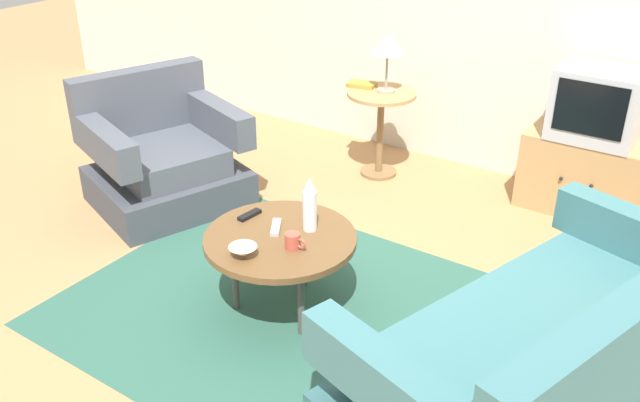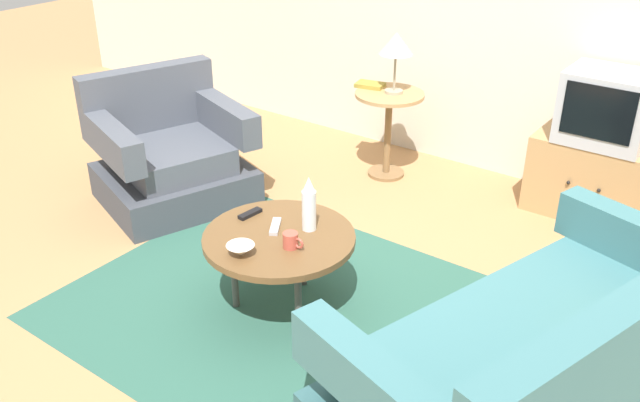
% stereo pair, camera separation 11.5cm
% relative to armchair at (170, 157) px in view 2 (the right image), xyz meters
% --- Properties ---
extents(ground_plane, '(16.00, 16.00, 0.00)m').
position_rel_armchair_xyz_m(ground_plane, '(1.53, -0.48, -0.30)').
color(ground_plane, '#AD7F51').
extents(area_rug, '(2.18, 1.85, 0.00)m').
position_rel_armchair_xyz_m(area_rug, '(1.41, -0.55, -0.30)').
color(area_rug, '#2D5B4C').
rests_on(area_rug, ground).
extents(armchair, '(1.09, 1.15, 0.85)m').
position_rel_armchair_xyz_m(armchair, '(0.00, 0.00, 0.00)').
color(armchair, '#3E424B').
rests_on(armchair, ground).
extents(couch, '(1.41, 1.97, 0.86)m').
position_rel_armchair_xyz_m(couch, '(2.78, -0.52, -0.02)').
color(couch, '#325C60').
rests_on(couch, ground).
extents(coffee_table, '(0.77, 0.77, 0.44)m').
position_rel_armchair_xyz_m(coffee_table, '(1.41, -0.55, 0.10)').
color(coffee_table, brown).
rests_on(coffee_table, ground).
extents(side_table, '(0.49, 0.49, 0.63)m').
position_rel_armchair_xyz_m(side_table, '(1.00, 1.19, 0.15)').
color(side_table, tan).
rests_on(side_table, ground).
extents(tv_stand, '(0.78, 0.44, 0.52)m').
position_rel_armchair_xyz_m(tv_stand, '(2.39, 1.46, -0.04)').
color(tv_stand, tan).
rests_on(tv_stand, ground).
extents(television, '(0.52, 0.42, 0.45)m').
position_rel_armchair_xyz_m(television, '(2.39, 1.46, 0.44)').
color(television, '#B7B7BC').
rests_on(television, tv_stand).
extents(table_lamp, '(0.24, 0.24, 0.42)m').
position_rel_armchair_xyz_m(table_lamp, '(1.02, 1.21, 0.67)').
color(table_lamp, '#9E937A').
rests_on(table_lamp, side_table).
extents(vase, '(0.07, 0.07, 0.29)m').
position_rel_armchair_xyz_m(vase, '(1.49, -0.41, 0.28)').
color(vase, white).
rests_on(vase, coffee_table).
extents(mug, '(0.12, 0.08, 0.08)m').
position_rel_armchair_xyz_m(mug, '(1.53, -0.60, 0.18)').
color(mug, '#B74C3D').
rests_on(mug, coffee_table).
extents(bowl, '(0.14, 0.14, 0.06)m').
position_rel_armchair_xyz_m(bowl, '(1.38, -0.80, 0.17)').
color(bowl, silver).
rests_on(bowl, coffee_table).
extents(tv_remote_dark, '(0.06, 0.14, 0.02)m').
position_rel_armchair_xyz_m(tv_remote_dark, '(1.15, -0.48, 0.15)').
color(tv_remote_dark, black).
rests_on(tv_remote_dark, coffee_table).
extents(tv_remote_silver, '(0.12, 0.16, 0.02)m').
position_rel_armchair_xyz_m(tv_remote_silver, '(1.35, -0.50, 0.15)').
color(tv_remote_silver, '#B2B2B7').
rests_on(tv_remote_silver, coffee_table).
extents(book, '(0.22, 0.17, 0.03)m').
position_rel_armchair_xyz_m(book, '(0.81, 1.22, 0.35)').
color(book, olive).
rests_on(book, side_table).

